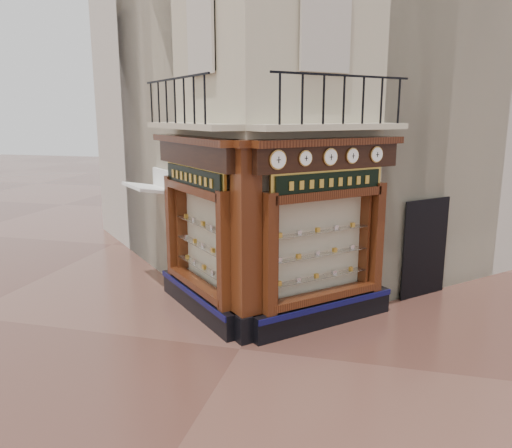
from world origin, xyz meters
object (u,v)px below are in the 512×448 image
(clock_a, at_px, (278,160))
(signboard_left, at_px, (193,178))
(clock_b, at_px, (305,158))
(clock_e, at_px, (376,154))
(clock_d, at_px, (352,156))
(signboard_right, at_px, (329,182))
(corner_pilaster, at_px, (246,245))
(awning, at_px, (153,283))
(clock_c, at_px, (330,157))

(clock_a, distance_m, signboard_left, 2.36)
(clock_b, distance_m, signboard_left, 2.63)
(clock_e, bearing_deg, clock_b, 180.00)
(clock_d, height_order, clock_e, clock_e)
(signboard_left, relative_size, signboard_right, 1.06)
(clock_a, xyz_separation_m, clock_d, (1.27, 1.27, -0.00))
(clock_e, bearing_deg, clock_d, -180.00)
(clock_d, distance_m, signboard_right, 0.72)
(signboard_left, bearing_deg, signboard_right, -135.00)
(corner_pilaster, xyz_separation_m, awning, (-3.37, 2.66, -1.95))
(clock_c, xyz_separation_m, clock_e, (0.87, 0.87, 0.00))
(corner_pilaster, relative_size, clock_a, 10.72)
(clock_b, height_order, signboard_left, clock_b)
(corner_pilaster, height_order, clock_b, corner_pilaster)
(clock_b, bearing_deg, clock_e, 0.00)
(corner_pilaster, bearing_deg, clock_e, -8.38)
(corner_pilaster, relative_size, clock_c, 11.39)
(clock_c, relative_size, clock_d, 1.09)
(signboard_left, bearing_deg, clock_c, -137.64)
(clock_e, xyz_separation_m, signboard_right, (-0.89, -0.74, -0.52))
(signboard_left, bearing_deg, clock_b, -147.64)
(clock_b, bearing_deg, signboard_left, 122.36)
(clock_d, xyz_separation_m, signboard_left, (-3.35, -0.27, -0.52))
(clock_b, height_order, clock_d, clock_d)
(awning, bearing_deg, clock_b, -161.56)
(signboard_right, bearing_deg, clock_b, -170.86)
(clock_a, bearing_deg, clock_e, 0.00)
(clock_c, distance_m, clock_d, 0.57)
(awning, bearing_deg, clock_e, -144.04)
(clock_a, height_order, awning, clock_a)
(clock_c, bearing_deg, signboard_left, 132.36)
(clock_a, bearing_deg, clock_d, 0.00)
(signboard_left, xyz_separation_m, signboard_right, (2.92, -0.00, -0.00))
(clock_e, bearing_deg, signboard_right, 174.51)
(clock_c, xyz_separation_m, signboard_right, (-0.02, 0.14, -0.52))
(clock_a, xyz_separation_m, clock_e, (1.74, 1.74, 0.00))
(clock_a, bearing_deg, signboard_right, 4.81)
(clock_e, relative_size, awning, 0.21)
(corner_pilaster, height_order, signboard_left, corner_pilaster)
(clock_a, relative_size, clock_d, 1.16)
(clock_a, bearing_deg, signboard_left, 109.05)
(clock_d, height_order, awning, clock_d)
(clock_b, bearing_deg, signboard_right, 9.14)
(clock_c, height_order, clock_d, clock_c)
(clock_a, distance_m, clock_e, 2.46)
(clock_c, bearing_deg, clock_e, 0.00)
(clock_b, bearing_deg, clock_d, -0.00)
(clock_c, bearing_deg, awning, 114.83)
(clock_a, relative_size, awning, 0.24)
(signboard_right, bearing_deg, clock_e, -5.49)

